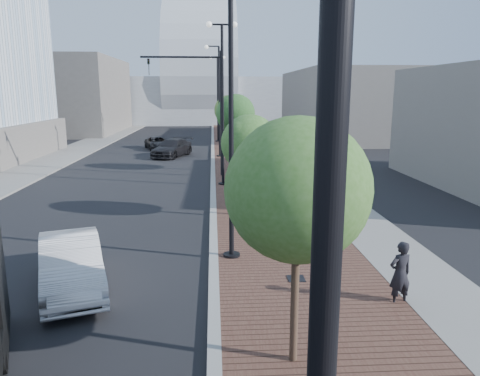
{
  "coord_description": "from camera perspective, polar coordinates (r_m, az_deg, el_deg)",
  "views": [
    {
      "loc": [
        0.03,
        -4.15,
        5.44
      ],
      "look_at": [
        1.0,
        12.0,
        2.0
      ],
      "focal_mm": 33.66,
      "sensor_mm": 36.0,
      "label": 1
    }
  ],
  "objects": [
    {
      "name": "white_sedan",
      "position": [
        13.61,
        -20.63,
        -8.97
      ],
      "size": [
        2.97,
        4.81,
        1.5
      ],
      "primitive_type": "imported",
      "rotation": [
        0.0,
        0.0,
        0.33
      ],
      "color": "silver",
      "rests_on": "ground"
    },
    {
      "name": "west_sidewalk",
      "position": [
        46.34,
        -19.82,
        4.64
      ],
      "size": [
        4.0,
        140.0,
        0.12
      ],
      "primitive_type": "cube",
      "color": "slate",
      "rests_on": "ground"
    },
    {
      "name": "streetlight_0",
      "position": [
        2.31,
        11.1,
        -3.9
      ],
      "size": [
        1.72,
        0.56,
        9.28
      ],
      "color": "black",
      "rests_on": "ground"
    },
    {
      "name": "utility_cover_2",
      "position": [
        23.87,
        2.34,
        -0.86
      ],
      "size": [
        0.5,
        0.5,
        0.02
      ],
      "primitive_type": "cube",
      "color": "black",
      "rests_on": "sidewalk"
    },
    {
      "name": "tree_3",
      "position": [
        43.24,
        -1.32,
        9.82
      ],
      "size": [
        2.82,
        2.82,
        5.21
      ],
      "color": "#382619",
      "rests_on": "ground"
    },
    {
      "name": "traffic_mast",
      "position": [
        29.15,
        -4.17,
        11.08
      ],
      "size": [
        5.09,
        0.2,
        8.0
      ],
      "color": "black",
      "rests_on": "ground"
    },
    {
      "name": "sidewalk",
      "position": [
        44.61,
        1.04,
        5.09
      ],
      "size": [
        7.0,
        140.0,
        0.12
      ],
      "primitive_type": "cube",
      "color": "#4C2D23",
      "rests_on": "ground"
    },
    {
      "name": "dark_car_mid",
      "position": [
        44.74,
        -10.39,
        5.62
      ],
      "size": [
        3.21,
        4.77,
        1.22
      ],
      "primitive_type": "imported",
      "rotation": [
        0.0,
        0.0,
        0.3
      ],
      "color": "black",
      "rests_on": "ground"
    },
    {
      "name": "streetlight_4",
      "position": [
        50.16,
        -2.85,
        11.29
      ],
      "size": [
        1.72,
        0.56,
        9.28
      ],
      "color": "black",
      "rests_on": "ground"
    },
    {
      "name": "commercial_block_ne",
      "position": [
        56.47,
        13.19,
        10.24
      ],
      "size": [
        12.0,
        22.0,
        8.0
      ],
      "primitive_type": "cube",
      "color": "slate",
      "rests_on": "ground"
    },
    {
      "name": "streetlight_3",
      "position": [
        38.17,
        -2.8,
        10.35
      ],
      "size": [
        1.44,
        0.56,
        9.21
      ],
      "color": "black",
      "rests_on": "ground"
    },
    {
      "name": "convention_center",
      "position": [
        89.17,
        -4.87,
        12.34
      ],
      "size": [
        50.0,
        30.0,
        50.0
      ],
      "color": "#A6ABB0",
      "rests_on": "ground"
    },
    {
      "name": "curb",
      "position": [
        44.47,
        -3.47,
        5.06
      ],
      "size": [
        0.3,
        140.0,
        0.14
      ],
      "primitive_type": "cube",
      "color": "gray",
      "rests_on": "ground"
    },
    {
      "name": "commercial_block_nw",
      "position": [
        67.2,
        -21.19,
        10.85
      ],
      "size": [
        14.0,
        20.0,
        10.0
      ],
      "primitive_type": "cube",
      "color": "#5E5A55",
      "rests_on": "ground"
    },
    {
      "name": "tree_1",
      "position": [
        19.36,
        1.38,
        5.66
      ],
      "size": [
        2.5,
        2.47,
        4.55
      ],
      "color": "#382619",
      "rests_on": "ground"
    },
    {
      "name": "tree_2",
      "position": [
        31.25,
        -0.48,
        9.38
      ],
      "size": [
        2.68,
        2.68,
        5.36
      ],
      "color": "#382619",
      "rests_on": "ground"
    },
    {
      "name": "streetlight_2",
      "position": [
        26.16,
        -2.23,
        10.64
      ],
      "size": [
        1.72,
        0.56,
        9.28
      ],
      "color": "black",
      "rests_on": "ground"
    },
    {
      "name": "dark_car_far",
      "position": [
        39.41,
        -8.61,
        5.05
      ],
      "size": [
        3.77,
        5.6,
        1.51
      ],
      "primitive_type": "imported",
      "rotation": [
        0.0,
        0.0,
        -0.35
      ],
      "color": "black",
      "rests_on": "ground"
    },
    {
      "name": "concrete_strip",
      "position": [
        44.9,
        4.49,
        5.1
      ],
      "size": [
        2.4,
        140.0,
        0.13
      ],
      "primitive_type": "cube",
      "color": "slate",
      "rests_on": "ground"
    },
    {
      "name": "streetlight_1",
      "position": [
        14.2,
        -1.59,
        7.56
      ],
      "size": [
        1.44,
        0.56,
        9.21
      ],
      "color": "black",
      "rests_on": "ground"
    },
    {
      "name": "tree_0",
      "position": [
        8.52,
        7.59,
        -0.25
      ],
      "size": [
        2.77,
        2.77,
        5.04
      ],
      "color": "#382619",
      "rests_on": "ground"
    },
    {
      "name": "utility_cover_1",
      "position": [
        13.47,
        7.12,
        -11.31
      ],
      "size": [
        0.5,
        0.5,
        0.02
      ],
      "primitive_type": "cube",
      "color": "black",
      "rests_on": "sidewalk"
    },
    {
      "name": "pedestrian",
      "position": [
        12.48,
        19.63,
        -10.21
      ],
      "size": [
        0.72,
        0.56,
        1.74
      ],
      "primitive_type": "imported",
      "rotation": [
        0.0,
        0.0,
        3.39
      ],
      "color": "black",
      "rests_on": "ground"
    }
  ]
}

